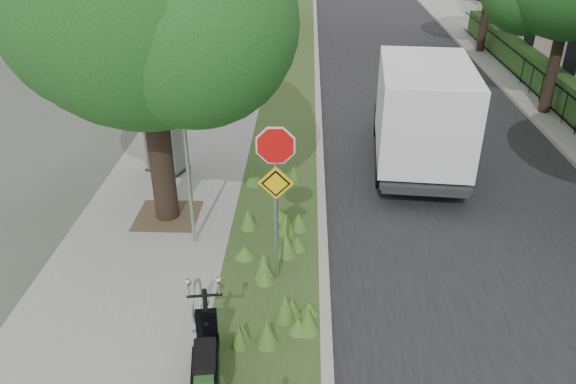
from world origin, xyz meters
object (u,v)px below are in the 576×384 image
sign_assembly (276,175)px  box_truck (421,109)px  utility_cabinet (166,147)px  scooter_far (207,368)px

sign_assembly → box_truck: bearing=57.2°
box_truck → utility_cabinet: size_ratio=4.19×
scooter_far → utility_cabinet: 7.69m
scooter_far → sign_assembly: bearing=72.3°
box_truck → utility_cabinet: bearing=-173.0°
box_truck → utility_cabinet: box_truck is taller
box_truck → utility_cabinet: (-6.64, -0.82, -0.84)m
scooter_far → box_truck: size_ratio=0.33×
sign_assembly → utility_cabinet: (-3.14, 4.61, -1.57)m
sign_assembly → scooter_far: 3.38m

